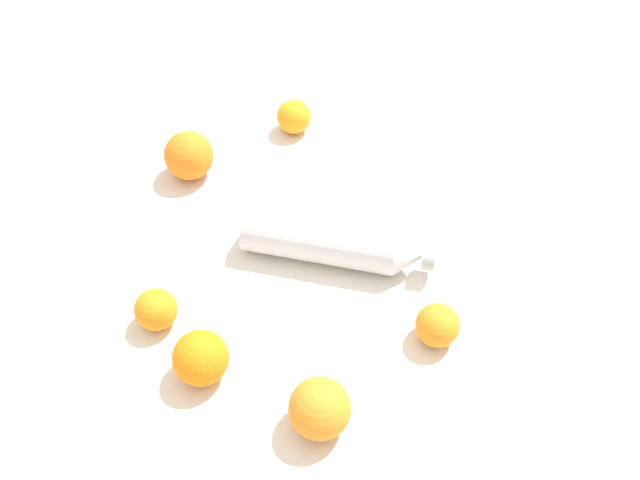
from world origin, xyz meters
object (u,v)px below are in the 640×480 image
at_px(orange_2, 201,358).
at_px(orange_1, 438,325).
at_px(water_bottle, 334,242).
at_px(orange_5, 189,156).
at_px(orange_4, 294,117).
at_px(orange_0, 320,409).
at_px(orange_3, 156,310).

bearing_deg(orange_2, orange_1, 159.10).
distance_m(water_bottle, orange_5, 0.31).
distance_m(water_bottle, orange_1, 0.20).
relative_size(orange_1, orange_5, 0.74).
distance_m(water_bottle, orange_4, 0.31).
distance_m(water_bottle, orange_0, 0.28).
distance_m(orange_1, orange_2, 0.32).
height_order(orange_0, orange_3, orange_0).
xyz_separation_m(orange_2, orange_4, (-0.35, -0.38, -0.01)).
height_order(orange_0, orange_5, orange_5).
xyz_separation_m(water_bottle, orange_4, (-0.10, -0.30, -0.00)).
bearing_deg(water_bottle, orange_1, -33.85).
bearing_deg(orange_2, water_bottle, -162.04).
bearing_deg(orange_1, orange_0, 8.01).
xyz_separation_m(orange_1, orange_2, (0.30, -0.11, 0.01)).
bearing_deg(orange_4, water_bottle, 71.72).
height_order(orange_2, orange_4, orange_2).
bearing_deg(orange_1, orange_4, -96.34).
xyz_separation_m(orange_4, orange_5, (0.21, 0.01, 0.01)).
relative_size(water_bottle, orange_2, 3.30).
xyz_separation_m(orange_1, orange_5, (0.15, -0.48, 0.01)).
relative_size(water_bottle, orange_5, 2.98).
bearing_deg(orange_4, orange_1, 83.66).
height_order(orange_1, orange_3, orange_1).
bearing_deg(orange_4, orange_5, 3.14).
bearing_deg(orange_5, orange_4, -176.86).
relative_size(orange_1, orange_2, 0.82).
distance_m(orange_3, orange_4, 0.46).
distance_m(orange_0, orange_1, 0.21).
xyz_separation_m(orange_2, orange_5, (-0.15, -0.37, 0.00)).
xyz_separation_m(orange_0, orange_4, (-0.26, -0.52, -0.01)).
xyz_separation_m(orange_0, orange_2, (0.10, -0.14, -0.00)).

